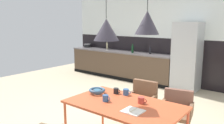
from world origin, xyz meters
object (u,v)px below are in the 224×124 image
(fruit_bowl, at_px, (97,90))
(pendant_lamp_over_table_near, at_px, (106,30))
(dining_table, at_px, (124,107))
(bottle_wine_green, at_px, (107,46))
(open_book, at_px, (133,111))
(bottle_vinegar_dark, at_px, (150,50))
(mug_wide_latte, at_px, (106,98))
(bottle_spice_small, at_px, (133,49))
(pendant_lamp_over_table_far, at_px, (147,22))
(mug_tall_blue, at_px, (126,92))
(mug_glass_clear, at_px, (141,100))
(cooking_pot, at_px, (87,46))
(mug_white_ceramic, at_px, (116,91))
(armchair_corner_seat, at_px, (142,98))
(armchair_facing_counter, at_px, (177,107))
(refrigerator_column, at_px, (187,57))

(fruit_bowl, height_order, pendant_lamp_over_table_near, pendant_lamp_over_table_near)
(dining_table, distance_m, bottle_wine_green, 4.92)
(open_book, height_order, bottle_vinegar_dark, bottle_vinegar_dark)
(mug_wide_latte, xyz_separation_m, bottle_spice_small, (-1.84, 3.51, 0.21))
(pendant_lamp_over_table_far, bearing_deg, fruit_bowl, 174.66)
(mug_tall_blue, relative_size, mug_wide_latte, 1.01)
(mug_tall_blue, bearing_deg, bottle_vinegar_dark, 112.94)
(bottle_spice_small, bearing_deg, open_book, -56.86)
(dining_table, distance_m, open_book, 0.29)
(mug_glass_clear, relative_size, cooking_pot, 0.54)
(open_book, relative_size, pendant_lamp_over_table_near, 0.23)
(cooking_pot, relative_size, pendant_lamp_over_table_far, 0.26)
(mug_tall_blue, bearing_deg, dining_table, -59.72)
(fruit_bowl, distance_m, mug_white_ceramic, 0.29)
(dining_table, bearing_deg, bottle_wine_green, 132.03)
(dining_table, relative_size, bottle_spice_small, 5.60)
(armchair_corner_seat, relative_size, pendant_lamp_over_table_near, 0.75)
(fruit_bowl, xyz_separation_m, pendant_lamp_over_table_far, (0.89, -0.08, 1.04))
(armchair_facing_counter, height_order, bottle_spice_small, bottle_spice_small)
(mug_glass_clear, relative_size, bottle_vinegar_dark, 0.48)
(bottle_wine_green, relative_size, bottle_vinegar_dark, 1.01)
(mug_glass_clear, xyz_separation_m, pendant_lamp_over_table_far, (0.13, -0.14, 1.04))
(mug_glass_clear, xyz_separation_m, cooking_pot, (-4.43, 3.49, 0.15))
(bottle_vinegar_dark, xyz_separation_m, bottle_spice_small, (-0.55, -0.11, 0.01))
(mug_glass_clear, distance_m, cooking_pot, 5.64)
(dining_table, xyz_separation_m, mug_wide_latte, (-0.25, -0.08, 0.09))
(refrigerator_column, bearing_deg, mug_wide_latte, -87.00)
(pendant_lamp_over_table_near, bearing_deg, open_book, -16.19)
(fruit_bowl, xyz_separation_m, mug_wide_latte, (0.32, -0.18, -0.00))
(mug_white_ceramic, relative_size, mug_wide_latte, 0.96)
(mug_tall_blue, distance_m, cooking_pot, 5.26)
(mug_glass_clear, relative_size, pendant_lamp_over_table_near, 0.12)
(open_book, height_order, pendant_lamp_over_table_near, pendant_lamp_over_table_near)
(dining_table, xyz_separation_m, armchair_facing_counter, (0.37, 0.96, -0.22))
(open_book, height_order, mug_glass_clear, mug_glass_clear)
(mug_glass_clear, height_order, pendant_lamp_over_table_near, pendant_lamp_over_table_near)
(fruit_bowl, distance_m, cooking_pot, 5.11)
(open_book, bearing_deg, pendant_lamp_over_table_near, 163.81)
(open_book, bearing_deg, bottle_wine_green, 132.88)
(refrigerator_column, xyz_separation_m, open_book, (0.69, -3.70, -0.16))
(mug_tall_blue, distance_m, mug_glass_clear, 0.39)
(fruit_bowl, xyz_separation_m, cooking_pot, (-3.68, 3.55, 0.15))
(mug_tall_blue, distance_m, bottle_vinegar_dark, 3.51)
(armchair_facing_counter, relative_size, mug_white_ceramic, 6.16)
(bottle_vinegar_dark, bearing_deg, bottle_spice_small, -168.23)
(mug_tall_blue, xyz_separation_m, bottle_wine_green, (-3.10, 3.33, 0.20))
(mug_tall_blue, distance_m, mug_wide_latte, 0.40)
(refrigerator_column, height_order, mug_white_ceramic, refrigerator_column)
(bottle_spice_small, bearing_deg, mug_wide_latte, -62.31)
(bottle_vinegar_dark, bearing_deg, refrigerator_column, 0.12)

